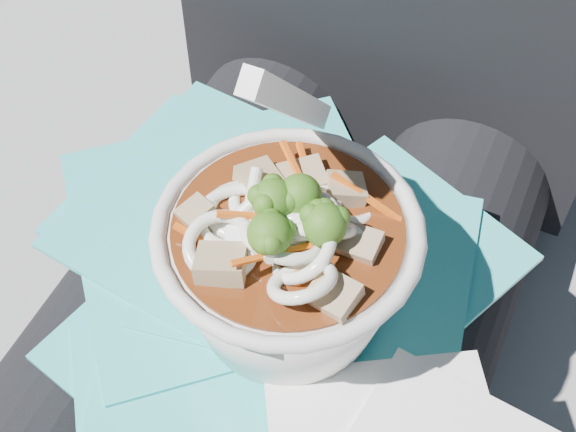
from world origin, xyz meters
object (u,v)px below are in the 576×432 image
at_px(plastic_bag, 250,262).
at_px(udon_bowl, 288,257).
at_px(stone_ledge, 321,377).
at_px(person_body, 305,246).
at_px(lap, 251,373).

relative_size(plastic_bag, udon_bowl, 1.89).
bearing_deg(plastic_bag, stone_ledge, 82.28).
distance_m(person_body, plastic_bag, 0.07).
xyz_separation_m(lap, plastic_bag, (-0.02, 0.04, 0.08)).
distance_m(stone_ledge, lap, 0.32).
xyz_separation_m(person_body, plastic_bag, (-0.02, -0.06, 0.04)).
bearing_deg(person_body, plastic_bag, -105.49).
height_order(lap, plastic_bag, plastic_bag).
height_order(stone_ledge, lap, lap).
xyz_separation_m(stone_ledge, plastic_bag, (-0.02, -0.11, 0.36)).
distance_m(lap, plastic_bag, 0.09).
bearing_deg(udon_bowl, lap, -155.41).
bearing_deg(plastic_bag, lap, -67.42).
xyz_separation_m(stone_ledge, person_body, (0.00, -0.06, 0.31)).
height_order(lap, udon_bowl, udon_bowl).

